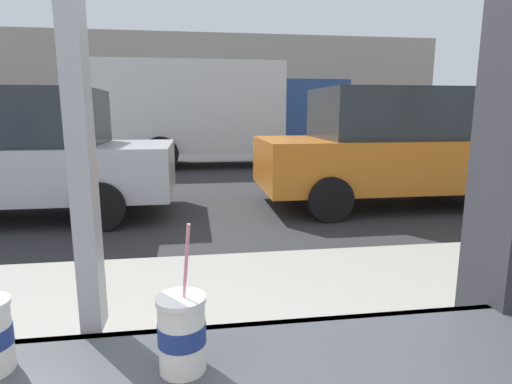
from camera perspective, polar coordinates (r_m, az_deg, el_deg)
name	(u,v)px	position (r m, az deg, el deg)	size (l,w,h in m)	color
ground_plane	(182,184)	(9.08, -10.02, 1.11)	(60.00, 60.00, 0.00)	#2D2D30
sidewalk_strip	(158,340)	(2.95, -13.13, -19.04)	(16.00, 2.80, 0.14)	#9E998E
building_facade_far	(187,87)	(23.72, -9.40, 13.86)	(28.00, 1.20, 5.55)	#A89E8E
soda_cup_right	(182,332)	(0.93, -10.05, -18.27)	(0.10, 0.10, 0.32)	white
parked_car_silver	(9,155)	(6.96, -30.55, 4.41)	(4.63, 2.04, 1.84)	#BCBCC1
parked_car_orange	(390,148)	(7.19, 17.82, 5.71)	(4.31, 2.06, 1.88)	orange
box_truck	(220,110)	(11.98, -4.88, 11.02)	(6.55, 2.44, 2.80)	silver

